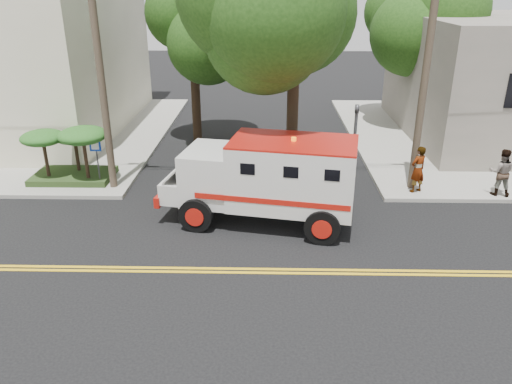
{
  "coord_description": "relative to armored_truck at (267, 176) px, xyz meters",
  "views": [
    {
      "loc": [
        0.52,
        -12.38,
        7.71
      ],
      "look_at": [
        0.19,
        2.09,
        1.6
      ],
      "focal_mm": 35.0,
      "sensor_mm": 36.0,
      "label": 1
    }
  ],
  "objects": [
    {
      "name": "pedestrian_a",
      "position": [
        5.79,
        2.47,
        -0.63
      ],
      "size": [
        0.8,
        0.71,
        1.84
      ],
      "primitive_type": "imported",
      "rotation": [
        0.0,
        0.0,
        3.66
      ],
      "color": "gray",
      "rests_on": "sidewalk_ne"
    },
    {
      "name": "sidewalk_nw",
      "position": [
        -14.05,
        10.26,
        -1.63
      ],
      "size": [
        17.0,
        17.0,
        0.15
      ],
      "primitive_type": "cube",
      "color": "gray",
      "rests_on": "ground"
    },
    {
      "name": "sidewalk_ne",
      "position": [
        12.95,
        10.26,
        -1.63
      ],
      "size": [
        17.0,
        17.0,
        0.15
      ],
      "primitive_type": "cube",
      "color": "gray",
      "rests_on": "ground"
    },
    {
      "name": "tree_left",
      "position": [
        -3.23,
        8.55,
        4.03
      ],
      "size": [
        4.48,
        4.2,
        7.7
      ],
      "color": "black",
      "rests_on": "ground"
    },
    {
      "name": "accessibility_sign",
      "position": [
        -6.75,
        2.93,
        -0.34
      ],
      "size": [
        0.45,
        0.1,
        2.02
      ],
      "color": "#3F3F42",
      "rests_on": "ground"
    },
    {
      "name": "tree_right",
      "position": [
        8.29,
        12.53,
        4.39
      ],
      "size": [
        4.8,
        4.5,
        8.2
      ],
      "color": "black",
      "rests_on": "ground"
    },
    {
      "name": "utility_pole_right",
      "position": [
        5.75,
        2.96,
        2.8
      ],
      "size": [
        0.28,
        0.28,
        9.0
      ],
      "primitive_type": "cylinder",
      "color": "#382D23",
      "rests_on": "ground"
    },
    {
      "name": "pedestrian_b",
      "position": [
        8.86,
        2.26,
        -0.64
      ],
      "size": [
        1.04,
        0.9,
        1.83
      ],
      "primitive_type": "imported",
      "rotation": [
        0.0,
        0.0,
        2.88
      ],
      "color": "gray",
      "rests_on": "sidewalk_ne"
    },
    {
      "name": "palm_planter",
      "position": [
        -7.99,
        3.38,
        -0.05
      ],
      "size": [
        3.52,
        2.63,
        2.36
      ],
      "color": "#1E3314",
      "rests_on": "sidewalk_nw"
    },
    {
      "name": "traffic_signal",
      "position": [
        3.25,
        2.36,
        0.52
      ],
      "size": [
        0.15,
        0.18,
        3.6
      ],
      "color": "#3F3F42",
      "rests_on": "ground"
    },
    {
      "name": "armored_truck",
      "position": [
        0.0,
        0.0,
        0.0
      ],
      "size": [
        6.89,
        3.63,
        2.99
      ],
      "rotation": [
        0.0,
        0.0,
        -0.19
      ],
      "color": "beige",
      "rests_on": "ground"
    },
    {
      "name": "utility_pole_left",
      "position": [
        -6.15,
        2.76,
        2.8
      ],
      "size": [
        0.28,
        0.28,
        9.0
      ],
      "primitive_type": "cylinder",
      "color": "#382D23",
      "rests_on": "ground"
    },
    {
      "name": "ground",
      "position": [
        -0.55,
        -3.24,
        -1.7
      ],
      "size": [
        100.0,
        100.0,
        0.0
      ],
      "primitive_type": "plane",
      "color": "black",
      "rests_on": "ground"
    }
  ]
}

